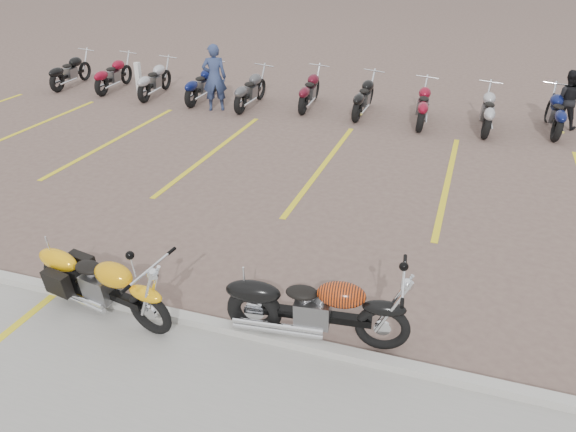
% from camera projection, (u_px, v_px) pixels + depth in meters
% --- Properties ---
extents(ground, '(100.00, 100.00, 0.00)m').
position_uv_depth(ground, '(257.00, 253.00, 9.12)').
color(ground, '#6F5A4F').
rests_on(ground, ground).
extents(curb, '(60.00, 0.18, 0.12)m').
position_uv_depth(curb, '(201.00, 322.00, 7.41)').
color(curb, '#ADAAA3').
rests_on(curb, ground).
extents(parking_stripes, '(38.00, 5.50, 0.01)m').
position_uv_depth(parking_stripes, '(323.00, 166.00, 12.49)').
color(parking_stripes, yellow).
rests_on(parking_stripes, ground).
extents(yellow_cruiser, '(2.27, 0.59, 0.94)m').
position_uv_depth(yellow_cruiser, '(103.00, 284.00, 7.47)').
color(yellow_cruiser, black).
rests_on(yellow_cruiser, ground).
extents(flame_cruiser, '(2.32, 0.45, 0.95)m').
position_uv_depth(flame_cruiser, '(313.00, 309.00, 6.97)').
color(flame_cruiser, black).
rests_on(flame_cruiser, ground).
extents(person_a, '(0.81, 0.70, 1.88)m').
position_uv_depth(person_a, '(214.00, 78.00, 15.96)').
color(person_a, navy).
rests_on(person_a, ground).
extents(person_b, '(0.82, 0.68, 1.52)m').
position_uv_depth(person_b, '(567.00, 99.00, 14.57)').
color(person_b, black).
rests_on(person_b, ground).
extents(bollard, '(0.16, 0.16, 1.00)m').
position_uv_depth(bollard, '(139.00, 79.00, 17.73)').
color(bollard, silver).
rests_on(bollard, ground).
extents(bg_bike_row, '(15.55, 2.02, 1.10)m').
position_uv_depth(bg_bike_row, '(279.00, 89.00, 16.38)').
color(bg_bike_row, black).
rests_on(bg_bike_row, ground).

